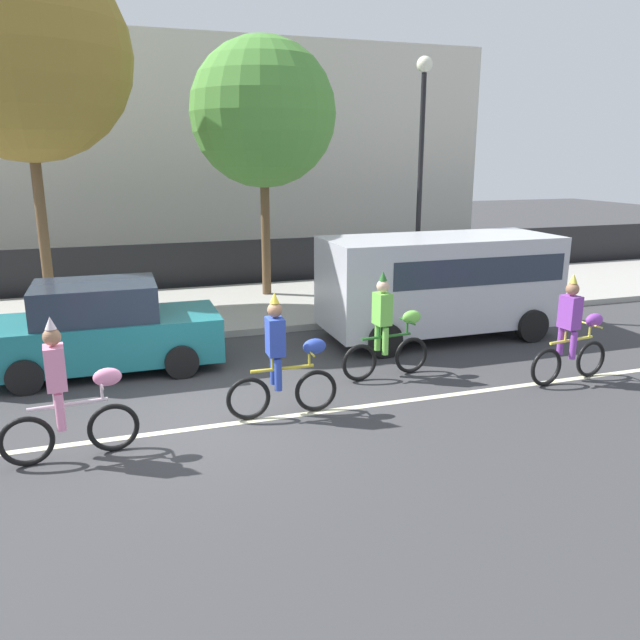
{
  "coord_description": "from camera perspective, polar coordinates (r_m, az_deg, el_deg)",
  "views": [
    {
      "loc": [
        -1.22,
        -8.97,
        3.81
      ],
      "look_at": [
        2.14,
        1.2,
        1.0
      ],
      "focal_mm": 35.0,
      "sensor_mm": 36.0,
      "label": 1
    }
  ],
  "objects": [
    {
      "name": "parked_van_silver",
      "position": [
        13.66,
        11.13,
        3.75
      ],
      "size": [
        5.0,
        2.22,
        2.18
      ],
      "color": "silver",
      "rests_on": "ground"
    },
    {
      "name": "street_tree_near_lamp",
      "position": [
        15.97,
        -25.52,
        21.13
      ],
      "size": [
        4.63,
        4.63,
        8.14
      ],
      "color": "brown",
      "rests_on": "sidewalk_curb"
    },
    {
      "name": "fence_line",
      "position": [
        18.67,
        -14.32,
        4.67
      ],
      "size": [
        40.0,
        0.08,
        1.4
      ],
      "primitive_type": "cube",
      "color": "black",
      "rests_on": "ground"
    },
    {
      "name": "parade_cyclist_lime",
      "position": [
        11.0,
        6.18,
        -1.04
      ],
      "size": [
        1.72,
        0.5,
        1.92
      ],
      "color": "black",
      "rests_on": "ground"
    },
    {
      "name": "parade_cyclist_purple",
      "position": [
        11.57,
        22.09,
        -1.28
      ],
      "size": [
        1.72,
        0.51,
        1.92
      ],
      "color": "black",
      "rests_on": "ground"
    },
    {
      "name": "parked_car_teal",
      "position": [
        11.97,
        -19.28,
        -0.81
      ],
      "size": [
        4.1,
        1.92,
        1.64
      ],
      "color": "#1E727A",
      "rests_on": "ground"
    },
    {
      "name": "street_tree_far_corner",
      "position": [
        16.9,
        -5.23,
        18.29
      ],
      "size": [
        3.77,
        3.77,
        6.63
      ],
      "color": "brown",
      "rests_on": "sidewalk_curb"
    },
    {
      "name": "parade_cyclist_pink",
      "position": [
        8.61,
        -22.01,
        -6.6
      ],
      "size": [
        1.72,
        0.5,
        1.92
      ],
      "color": "black",
      "rests_on": "ground"
    },
    {
      "name": "street_lamp_post",
      "position": [
        15.25,
        9.24,
        15.19
      ],
      "size": [
        0.36,
        0.36,
        5.86
      ],
      "color": "black",
      "rests_on": "sidewalk_curb"
    },
    {
      "name": "building_backdrop",
      "position": [
        26.97,
        -18.31,
        14.36
      ],
      "size": [
        28.0,
        8.0,
        7.96
      ],
      "primitive_type": "cube",
      "color": "beige",
      "rests_on": "ground"
    },
    {
      "name": "pedestrian_onlooker",
      "position": [
        18.06,
        12.58,
        5.45
      ],
      "size": [
        0.32,
        0.2,
        1.62
      ],
      "color": "#33333D",
      "rests_on": "sidewalk_curb"
    },
    {
      "name": "ground_plane",
      "position": [
        9.82,
        -9.8,
        -8.35
      ],
      "size": [
        80.0,
        80.0,
        0.0
      ],
      "primitive_type": "plane",
      "color": "#38383A"
    },
    {
      "name": "road_centre_line",
      "position": [
        9.37,
        -9.32,
        -9.49
      ],
      "size": [
        36.0,
        0.14,
        0.01
      ],
      "primitive_type": "cube",
      "color": "beige",
      "rests_on": "ground"
    },
    {
      "name": "sidewalk_curb",
      "position": [
        15.96,
        -13.38,
        0.77
      ],
      "size": [
        60.0,
        5.0,
        0.15
      ],
      "primitive_type": "cube",
      "color": "#9E9B93",
      "rests_on": "ground"
    },
    {
      "name": "parade_cyclist_cobalt",
      "position": [
        9.31,
        -3.38,
        -3.92
      ],
      "size": [
        1.72,
        0.5,
        1.92
      ],
      "color": "black",
      "rests_on": "ground"
    }
  ]
}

